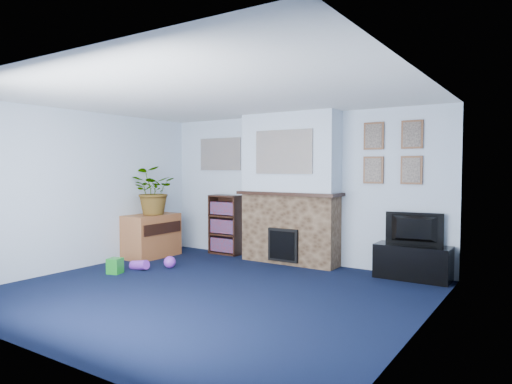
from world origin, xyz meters
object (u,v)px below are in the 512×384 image
Objects in this scene: tv_stand at (413,263)px; sideboard at (151,237)px; bookshelf at (226,226)px; television at (414,229)px.

sideboard is at bearing -168.57° from tv_stand.
bookshelf is (-3.27, 0.08, 0.28)m from tv_stand.
tv_stand is 0.47m from television.
tv_stand is at bearing 11.43° from sideboard.
bookshelf is at bearing 45.48° from sideboard.
tv_stand is 3.29m from bookshelf.
television is at bearing 11.69° from sideboard.
television is 0.82× the size of sideboard.
television reaches higher than sideboard.
bookshelf is at bearing -9.39° from television.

